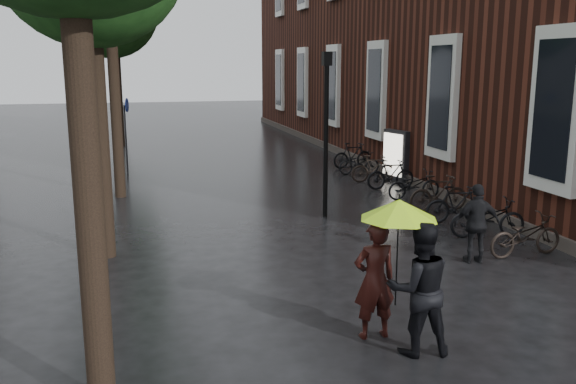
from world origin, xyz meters
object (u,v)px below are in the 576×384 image
object	(u,v)px
ad_lightbox	(396,156)
person_black	(419,289)
person_burgundy	(374,280)
pedestrian_walking	(477,224)
lamp_post	(326,119)
parked_bicycles	(417,186)

from	to	relation	value
ad_lightbox	person_black	bearing A→B (deg)	-127.18
person_black	ad_lightbox	world-z (taller)	person_black
person_burgundy	ad_lightbox	xyz separation A→B (m)	(5.44, 11.22, -0.00)
person_burgundy	pedestrian_walking	size ratio (longest dim) A/B	1.09
person_black	lamp_post	size ratio (longest dim) A/B	0.44
pedestrian_walking	ad_lightbox	size ratio (longest dim) A/B	0.93
person_burgundy	pedestrian_walking	xyz separation A→B (m)	(3.35, 2.71, -0.07)
person_burgundy	person_black	bearing A→B (deg)	121.40
person_black	parked_bicycles	world-z (taller)	person_black
pedestrian_walking	person_black	bearing A→B (deg)	57.62
person_black	ad_lightbox	xyz separation A→B (m)	(5.03, 11.84, -0.06)
pedestrian_walking	ad_lightbox	world-z (taller)	ad_lightbox
person_burgundy	lamp_post	xyz separation A→B (m)	(1.56, 7.11, 1.71)
pedestrian_walking	lamp_post	bearing A→B (deg)	-58.75
parked_bicycles	ad_lightbox	world-z (taller)	ad_lightbox
person_black	ad_lightbox	distance (m)	12.86
parked_bicycles	ad_lightbox	bearing A→B (deg)	76.60
pedestrian_walking	parked_bicycles	world-z (taller)	pedestrian_walking
person_burgundy	pedestrian_walking	distance (m)	4.31
person_burgundy	lamp_post	size ratio (longest dim) A/B	0.42
person_burgundy	parked_bicycles	size ratio (longest dim) A/B	0.15
person_black	pedestrian_walking	xyz separation A→B (m)	(2.95, 3.33, -0.13)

